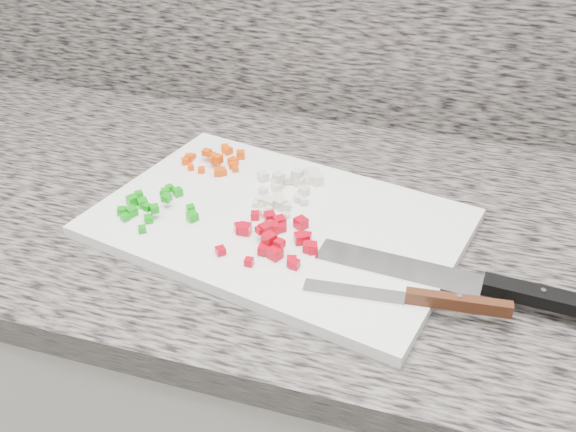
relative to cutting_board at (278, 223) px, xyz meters
name	(u,v)px	position (x,y,z in m)	size (l,w,h in m)	color
cabinet	(306,424)	(0.03, 0.06, -0.48)	(3.92, 0.62, 0.86)	silver
countertop	(311,221)	(0.03, 0.06, -0.03)	(3.96, 0.64, 0.04)	slate
cutting_board	(278,223)	(0.00, 0.00, 0.00)	(0.48, 0.32, 0.02)	white
carrot_pile	(217,160)	(-0.13, 0.11, 0.02)	(0.10, 0.09, 0.02)	#E44404
onion_pile	(292,186)	(0.00, 0.07, 0.02)	(0.10, 0.12, 0.02)	silver
green_pepper_pile	(153,204)	(-0.17, -0.03, 0.02)	(0.11, 0.12, 0.02)	#0D990F
red_pepper_pile	(276,236)	(0.01, -0.05, 0.02)	(0.12, 0.11, 0.02)	#BD0216
garlic_pile	(268,205)	(-0.02, 0.02, 0.01)	(0.06, 0.06, 0.01)	beige
chef_knife	(490,286)	(0.28, -0.07, 0.01)	(0.33, 0.06, 0.02)	silver
paring_knife	(431,300)	(0.22, -0.11, 0.01)	(0.23, 0.04, 0.02)	silver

